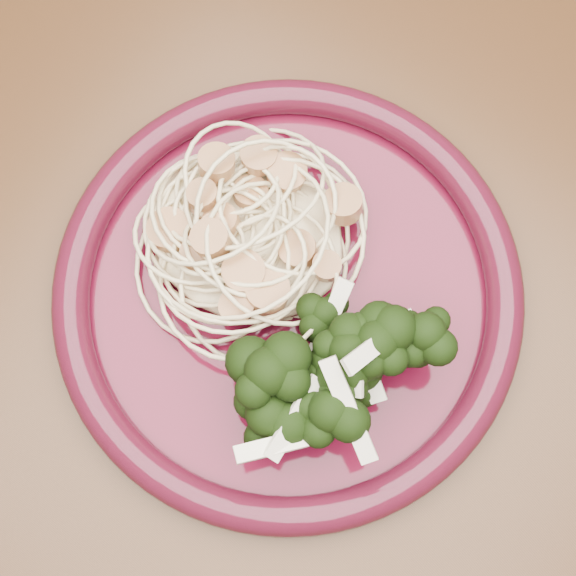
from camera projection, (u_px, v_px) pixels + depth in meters
The scene contains 6 objects.
dining_table at pixel (269, 229), 0.62m from camera, with size 1.20×0.80×0.75m.
dinner_plate at pixel (288, 292), 0.49m from camera, with size 0.37×0.37×0.02m.
spaghetti_pile at pixel (245, 229), 0.49m from camera, with size 0.13×0.11×0.03m, color beige.
scallop_cluster at pixel (242, 208), 0.46m from camera, with size 0.13×0.13×0.04m, color tan, non-canonical shape.
broccoli_pile at pixel (344, 360), 0.46m from camera, with size 0.09×0.15×0.05m, color black.
onion_garnish at pixel (348, 349), 0.43m from camera, with size 0.06×0.09×0.05m, color #EFE4C9, non-canonical shape.
Camera 1 is at (0.13, -0.17, 1.23)m, focal length 50.00 mm.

